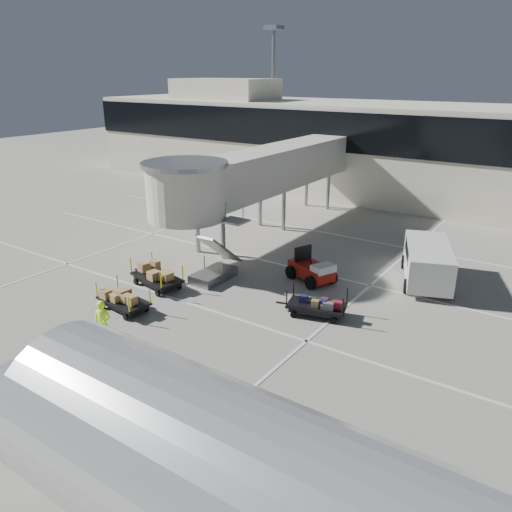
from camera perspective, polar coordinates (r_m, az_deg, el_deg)
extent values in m
plane|color=#9A958A|center=(23.09, -9.99, -7.46)|extent=(140.00, 140.00, 0.00)
cube|color=silver|center=(24.38, -6.75, -5.68)|extent=(40.00, 0.15, 0.02)
cube|color=silver|center=(29.55, 2.09, -0.78)|extent=(40.00, 0.15, 0.02)
cube|color=silver|center=(35.36, 8.15, 2.61)|extent=(40.00, 0.15, 0.02)
cube|color=silver|center=(27.97, 13.67, -2.63)|extent=(0.15, 30.00, 0.02)
cube|color=silver|center=(36.23, -10.57, 2.90)|extent=(0.15, 30.00, 0.02)
cube|color=silver|center=(47.21, 16.14, 11.45)|extent=(64.00, 12.00, 8.00)
cube|color=black|center=(41.30, 13.63, 13.31)|extent=(64.00, 0.12, 3.20)
cube|color=silver|center=(53.50, -3.57, 18.52)|extent=(10.00, 6.00, 2.00)
cylinder|color=gray|center=(57.34, 1.95, 17.16)|extent=(0.36, 0.36, 15.00)
cube|color=gray|center=(57.42, 2.05, 24.65)|extent=(1.60, 1.60, 0.40)
cube|color=beige|center=(35.36, 1.87, 9.97)|extent=(3.00, 18.00, 2.80)
cylinder|color=beige|center=(28.31, -8.01, 7.18)|extent=(4.40, 4.40, 3.00)
cylinder|color=gray|center=(28.00, -8.17, 10.37)|extent=(4.80, 4.80, 0.25)
cylinder|color=gray|center=(31.14, -6.69, 3.01)|extent=(0.28, 0.28, 2.90)
cylinder|color=gray|center=(29.92, -3.77, 2.39)|extent=(0.28, 0.28, 2.90)
cylinder|color=gray|center=(36.50, 0.48, 5.73)|extent=(0.28, 0.28, 2.90)
cylinder|color=gray|center=(35.47, 3.18, 5.27)|extent=(0.28, 0.28, 2.90)
cylinder|color=gray|center=(42.35, 5.79, 7.68)|extent=(0.28, 0.28, 2.90)
cylinder|color=gray|center=(41.46, 8.24, 7.30)|extent=(0.28, 0.28, 2.90)
cube|color=gray|center=(27.20, -4.91, -2.22)|extent=(1.40, 2.60, 0.50)
cube|color=gray|center=(27.15, -4.20, 0.81)|extent=(1.20, 2.60, 2.06)
cube|color=gray|center=(27.82, -2.48, 4.04)|extent=(1.40, 1.20, 0.12)
cube|color=maroon|center=(27.02, 6.34, -1.63)|extent=(2.90, 2.18, 0.65)
cube|color=silver|center=(26.16, 7.71, -1.42)|extent=(1.17, 1.40, 0.38)
cube|color=black|center=(27.34, 5.39, 0.14)|extent=(0.55, 1.05, 0.98)
cylinder|color=black|center=(27.34, 4.02, -1.85)|extent=(0.75, 0.53, 0.70)
cylinder|color=black|center=(28.15, 6.34, -1.26)|extent=(0.75, 0.53, 0.70)
cylinder|color=black|center=(26.07, 6.29, -3.06)|extent=(0.75, 0.53, 0.70)
cylinder|color=black|center=(26.93, 8.65, -2.40)|extent=(0.75, 0.53, 0.70)
cube|color=black|center=(23.32, 6.95, -5.64)|extent=(2.93, 1.98, 0.11)
cube|color=black|center=(23.39, 6.94, -6.00)|extent=(2.62, 1.72, 0.22)
cube|color=black|center=(23.73, 3.04, -5.40)|extent=(0.62, 0.23, 0.07)
cylinder|color=black|center=(23.13, 4.32, -6.71)|extent=(0.32, 0.20, 0.30)
cylinder|color=black|center=(24.18, 5.06, -5.48)|extent=(0.32, 0.20, 0.30)
cylinder|color=black|center=(22.79, 8.90, -7.35)|extent=(0.32, 0.20, 0.30)
cylinder|color=black|center=(23.85, 9.44, -6.06)|extent=(0.32, 0.20, 0.30)
cylinder|color=black|center=(22.89, 3.52, -4.94)|extent=(0.06, 0.06, 0.80)
cylinder|color=black|center=(23.94, 4.31, -3.77)|extent=(0.06, 0.06, 0.80)
cylinder|color=black|center=(22.42, 9.87, -5.79)|extent=(0.06, 0.06, 0.80)
cylinder|color=black|center=(23.49, 10.38, -4.56)|extent=(0.06, 0.06, 0.80)
cube|color=#141640|center=(23.27, 9.36, -5.29)|extent=(0.44, 0.35, 0.29)
cube|color=maroon|center=(23.27, 8.13, -5.17)|extent=(0.46, 0.33, 0.33)
cube|color=#141640|center=(23.60, 5.49, -4.80)|extent=(0.44, 0.34, 0.23)
cube|color=olive|center=(23.08, 5.04, -5.22)|extent=(0.53, 0.42, 0.36)
cube|color=#141640|center=(23.30, 6.53, -5.13)|extent=(0.41, 0.33, 0.27)
cube|color=olive|center=(23.65, 5.99, -4.59)|extent=(0.45, 0.43, 0.36)
cube|color=maroon|center=(23.25, 7.50, -5.16)|extent=(0.49, 0.34, 0.33)
cube|color=maroon|center=(23.05, 6.76, -5.31)|extent=(0.46, 0.34, 0.37)
cube|color=#141640|center=(23.41, 4.72, -4.94)|extent=(0.47, 0.39, 0.27)
cube|color=olive|center=(22.95, 5.66, -5.50)|extent=(0.51, 0.40, 0.28)
cube|color=#141640|center=(23.15, 6.03, -5.31)|extent=(0.39, 0.39, 0.26)
cube|color=black|center=(24.46, -14.89, -4.95)|extent=(2.75, 1.57, 0.11)
cube|color=black|center=(24.53, -14.85, -5.29)|extent=(2.47, 1.35, 0.22)
cube|color=black|center=(25.76, -16.98, -4.17)|extent=(0.62, 0.13, 0.07)
cylinder|color=black|center=(25.02, -17.15, -5.45)|extent=(0.31, 0.15, 0.30)
cylinder|color=black|center=(25.59, -14.96, -4.62)|extent=(0.31, 0.15, 0.30)
cylinder|color=black|center=(23.62, -14.66, -6.78)|extent=(0.31, 0.15, 0.30)
cylinder|color=black|center=(24.23, -12.40, -5.86)|extent=(0.31, 0.15, 0.30)
cylinder|color=yellow|center=(24.99, -17.76, -3.71)|extent=(0.06, 0.06, 0.79)
cylinder|color=yellow|center=(25.57, -15.55, -2.92)|extent=(0.06, 0.06, 0.79)
cylinder|color=yellow|center=(23.05, -14.32, -5.43)|extent=(0.06, 0.06, 0.79)
cylinder|color=yellow|center=(23.67, -12.02, -4.52)|extent=(0.06, 0.06, 0.79)
cube|color=#A37D4F|center=(24.35, -14.56, -4.38)|extent=(0.46, 0.36, 0.40)
cube|color=#A37D4F|center=(24.01, -14.19, -4.74)|extent=(0.46, 0.46, 0.38)
cube|color=#A37D4F|center=(25.12, -15.59, -3.67)|extent=(0.54, 0.48, 0.43)
cube|color=#A37D4F|center=(24.28, -14.17, -4.54)|extent=(0.49, 0.47, 0.31)
cube|color=#A37D4F|center=(24.17, -14.78, -4.51)|extent=(0.48, 0.37, 0.47)
cube|color=#A37D4F|center=(23.62, -14.11, -5.12)|extent=(0.46, 0.49, 0.41)
cube|color=#A37D4F|center=(23.70, -14.45, -5.18)|extent=(0.48, 0.39, 0.33)
cube|color=#A37D4F|center=(25.27, -15.40, -3.59)|extent=(0.43, 0.45, 0.36)
cube|color=#A37D4F|center=(24.10, -14.66, -4.61)|extent=(0.53, 0.50, 0.44)
cube|color=black|center=(26.63, -11.27, -2.39)|extent=(3.15, 2.02, 0.12)
cube|color=black|center=(26.70, -11.24, -2.74)|extent=(2.82, 1.74, 0.24)
cube|color=black|center=(28.12, -13.28, -1.63)|extent=(0.68, 0.21, 0.08)
cylinder|color=black|center=(27.27, -13.55, -2.87)|extent=(0.35, 0.20, 0.33)
cylinder|color=black|center=(27.90, -11.25, -2.15)|extent=(0.35, 0.20, 0.33)
cylinder|color=black|center=(25.66, -11.16, -4.18)|extent=(0.35, 0.20, 0.33)
cylinder|color=black|center=(26.32, -8.79, -3.38)|extent=(0.35, 0.20, 0.33)
cylinder|color=yellow|center=(27.28, -14.10, -1.08)|extent=(0.07, 0.07, 0.88)
cylinder|color=yellow|center=(27.91, -11.80, -0.40)|extent=(0.07, 0.07, 0.88)
cylinder|color=yellow|center=(25.05, -10.81, -2.77)|extent=(0.07, 0.07, 0.88)
cylinder|color=yellow|center=(25.72, -8.39, -1.98)|extent=(0.07, 0.07, 0.88)
cube|color=#A37D4F|center=(27.33, -12.69, -1.30)|extent=(0.52, 0.48, 0.42)
cube|color=#A37D4F|center=(26.11, -10.79, -2.16)|extent=(0.51, 0.51, 0.45)
cube|color=#A37D4F|center=(26.25, -11.77, -2.03)|extent=(0.65, 0.56, 0.51)
cube|color=#A37D4F|center=(27.13, -12.79, -1.47)|extent=(0.52, 0.44, 0.42)
cube|color=#A37D4F|center=(26.30, -10.66, -1.89)|extent=(0.59, 0.53, 0.53)
cube|color=#A37D4F|center=(27.30, -12.56, -1.19)|extent=(0.65, 0.63, 0.53)
cube|color=#A37D4F|center=(26.83, -12.60, -1.78)|extent=(0.55, 0.60, 0.36)
cube|color=#A37D4F|center=(27.33, -12.70, -1.27)|extent=(0.51, 0.51, 0.45)
imported|color=#BCFF1A|center=(21.47, -17.11, -7.39)|extent=(0.85, 0.76, 1.97)
cube|color=silver|center=(28.03, 19.01, -0.57)|extent=(3.93, 5.81, 1.74)
cube|color=silver|center=(30.41, 18.61, 0.41)|extent=(2.16, 1.30, 1.01)
cube|color=black|center=(28.10, 19.08, 0.45)|extent=(3.24, 3.92, 0.70)
cylinder|color=black|center=(26.56, 16.82, -3.33)|extent=(0.52, 0.81, 0.76)
cylinder|color=black|center=(26.80, 21.36, -3.67)|extent=(0.52, 0.81, 0.76)
cylinder|color=black|center=(29.89, 16.57, -0.64)|extent=(0.52, 0.81, 0.76)
cylinder|color=black|center=(30.11, 20.60, -0.96)|extent=(0.52, 0.81, 0.76)
cube|color=maroon|center=(48.19, -3.50, 8.44)|extent=(3.95, 1.95, 1.51)
cube|color=black|center=(47.12, -1.74, 9.38)|extent=(1.08, 1.49, 0.53)
cylinder|color=black|center=(48.47, -5.36, 7.91)|extent=(0.62, 0.30, 0.60)
cylinder|color=black|center=(49.62, -4.44, 8.23)|extent=(0.62, 0.30, 0.60)
cylinder|color=black|center=(46.98, -2.48, 7.58)|extent=(0.62, 0.30, 0.60)
cylinder|color=black|center=(48.15, -1.60, 7.91)|extent=(0.62, 0.30, 0.60)
cube|color=silver|center=(12.26, -13.67, -19.13)|extent=(9.88, 2.79, 0.35)
cylinder|color=silver|center=(14.09, -17.54, -21.09)|extent=(2.97, 2.28, 2.27)
cube|color=silver|center=(13.53, -17.96, -18.25)|extent=(0.79, 0.25, 1.09)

